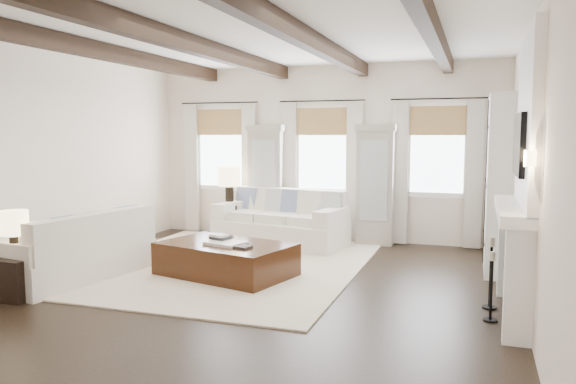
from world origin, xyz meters
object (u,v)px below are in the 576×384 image
(ottoman, at_px, (226,260))
(sofa_left, at_px, (80,252))
(sofa_back, at_px, (282,222))
(side_table_back, at_px, (230,222))
(side_table_front, at_px, (17,278))

(ottoman, bearing_deg, sofa_left, -142.21)
(sofa_back, relative_size, side_table_back, 3.63)
(ottoman, xyz_separation_m, side_table_back, (-1.08, 2.48, 0.10))
(sofa_back, xyz_separation_m, side_table_back, (-1.09, 0.17, -0.07))
(side_table_front, bearing_deg, ottoman, 42.29)
(side_table_back, bearing_deg, side_table_front, -101.34)
(sofa_left, distance_m, side_table_back, 3.34)
(ottoman, bearing_deg, sofa_back, 104.04)
(sofa_left, height_order, side_table_front, sofa_left)
(side_table_back, bearing_deg, sofa_back, -8.67)
(sofa_left, height_order, side_table_back, sofa_left)
(side_table_front, xyz_separation_m, side_table_back, (0.85, 4.23, 0.08))
(ottoman, xyz_separation_m, side_table_front, (-1.93, -1.75, 0.02))
(side_table_front, bearing_deg, sofa_back, 64.53)
(sofa_left, xyz_separation_m, ottoman, (1.80, 0.78, -0.14))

